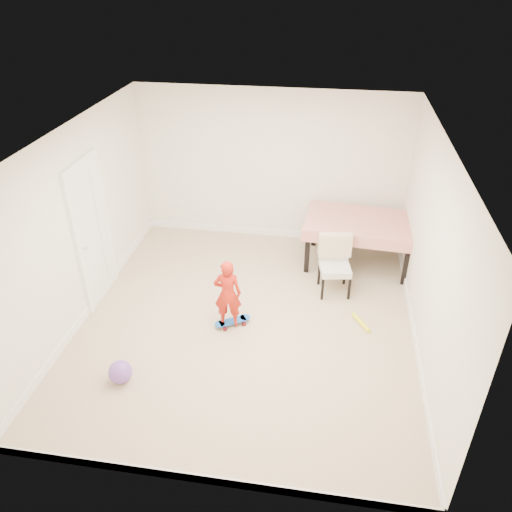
% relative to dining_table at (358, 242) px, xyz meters
% --- Properties ---
extents(ground, '(5.00, 5.00, 0.00)m').
position_rel_dining_table_xyz_m(ground, '(-1.51, -1.77, -0.40)').
color(ground, tan).
rests_on(ground, ground).
extents(ceiling, '(4.50, 5.00, 0.04)m').
position_rel_dining_table_xyz_m(ceiling, '(-1.51, -1.77, 2.18)').
color(ceiling, white).
rests_on(ceiling, wall_back).
extents(wall_back, '(4.50, 0.04, 2.60)m').
position_rel_dining_table_xyz_m(wall_back, '(-1.51, 0.71, 0.90)').
color(wall_back, white).
rests_on(wall_back, ground).
extents(wall_front, '(4.50, 0.04, 2.60)m').
position_rel_dining_table_xyz_m(wall_front, '(-1.51, -4.25, 0.90)').
color(wall_front, white).
rests_on(wall_front, ground).
extents(wall_left, '(0.04, 5.00, 2.60)m').
position_rel_dining_table_xyz_m(wall_left, '(-3.74, -1.77, 0.90)').
color(wall_left, white).
rests_on(wall_left, ground).
extents(wall_right, '(0.04, 5.00, 2.60)m').
position_rel_dining_table_xyz_m(wall_right, '(0.72, -1.77, 0.90)').
color(wall_right, white).
rests_on(wall_right, ground).
extents(door, '(0.11, 0.94, 2.11)m').
position_rel_dining_table_xyz_m(door, '(-3.73, -1.47, 0.63)').
color(door, white).
rests_on(door, ground).
extents(baseboard_back, '(4.50, 0.02, 0.12)m').
position_rel_dining_table_xyz_m(baseboard_back, '(-1.51, 0.72, -0.34)').
color(baseboard_back, white).
rests_on(baseboard_back, ground).
extents(baseboard_front, '(4.50, 0.02, 0.12)m').
position_rel_dining_table_xyz_m(baseboard_front, '(-1.51, -4.26, -0.34)').
color(baseboard_front, white).
rests_on(baseboard_front, ground).
extents(baseboard_left, '(0.02, 5.00, 0.12)m').
position_rel_dining_table_xyz_m(baseboard_left, '(-3.75, -1.77, -0.34)').
color(baseboard_left, white).
rests_on(baseboard_left, ground).
extents(baseboard_right, '(0.02, 5.00, 0.12)m').
position_rel_dining_table_xyz_m(baseboard_right, '(0.73, -1.77, -0.34)').
color(baseboard_right, white).
rests_on(baseboard_right, ground).
extents(dining_table, '(1.77, 1.19, 0.80)m').
position_rel_dining_table_xyz_m(dining_table, '(0.00, 0.00, 0.00)').
color(dining_table, '#A92309').
rests_on(dining_table, ground).
extents(dining_chair, '(0.58, 0.64, 0.89)m').
position_rel_dining_table_xyz_m(dining_chair, '(-0.34, -0.87, 0.05)').
color(dining_chair, silver).
rests_on(dining_chair, ground).
extents(skateboard, '(0.53, 0.42, 0.08)m').
position_rel_dining_table_xyz_m(skateboard, '(-1.68, -1.88, -0.36)').
color(skateboard, blue).
rests_on(skateboard, ground).
extents(child, '(0.39, 0.28, 1.00)m').
position_rel_dining_table_xyz_m(child, '(-1.73, -1.90, 0.10)').
color(child, red).
rests_on(child, ground).
extents(balloon, '(0.28, 0.28, 0.28)m').
position_rel_dining_table_xyz_m(balloon, '(-2.79, -3.11, -0.26)').
color(balloon, purple).
rests_on(balloon, ground).
extents(foam_toy, '(0.26, 0.37, 0.06)m').
position_rel_dining_table_xyz_m(foam_toy, '(0.06, -1.59, -0.37)').
color(foam_toy, '#FFF81A').
rests_on(foam_toy, ground).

